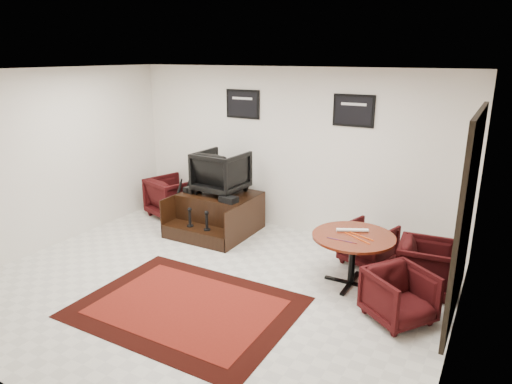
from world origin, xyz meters
TOP-DOWN VIEW (x-y plane):
  - ground at (0.00, 0.00)m, footprint 6.00×6.00m
  - room_shell at (0.41, 0.12)m, footprint 6.02×5.02m
  - area_rug at (0.09, -0.57)m, footprint 2.60×1.95m
  - shine_podium at (-1.01, 1.77)m, footprint 1.29×1.33m
  - shine_chair at (-1.01, 1.90)m, footprint 0.83×0.78m
  - shoes_pair at (-1.47, 1.68)m, footprint 0.26×0.29m
  - polish_kit at (-0.60, 1.50)m, footprint 0.31×0.23m
  - umbrella_black at (-1.76, 1.57)m, footprint 0.35×0.13m
  - umbrella_hooked at (-1.77, 1.83)m, footprint 0.33×0.12m
  - armchair_side at (-2.19, 2.00)m, footprint 0.99×0.96m
  - meeting_table at (1.66, 0.99)m, footprint 1.09×1.09m
  - table_chair_back at (1.67, 1.75)m, footprint 0.81×0.78m
  - table_chair_window at (2.56, 1.34)m, footprint 0.72×0.76m
  - table_chair_corner at (2.41, 0.42)m, footprint 0.90×0.91m
  - paper_roll at (1.61, 1.10)m, footprint 0.40×0.23m
  - table_clutter at (1.70, 0.92)m, footprint 0.56×0.37m

SIDE VIEW (x-z plane):
  - ground at x=0.00m, z-range 0.00..0.00m
  - area_rug at x=0.09m, z-range 0.00..0.01m
  - shine_podium at x=-1.01m, z-range -0.03..0.64m
  - table_chair_back at x=1.67m, z-range 0.00..0.68m
  - table_chair_corner at x=2.41m, z-range 0.00..0.69m
  - table_chair_window at x=2.56m, z-range 0.00..0.73m
  - armchair_side at x=-2.19m, z-range 0.00..0.83m
  - umbrella_hooked at x=-1.77m, z-range 0.00..0.89m
  - umbrella_black at x=-1.76m, z-range 0.00..0.94m
  - meeting_table at x=1.66m, z-range 0.27..0.98m
  - shoes_pair at x=-1.47m, z-range 0.66..0.76m
  - polish_kit at x=-0.60m, z-range 0.66..0.76m
  - table_clutter at x=1.70m, z-range 0.71..0.72m
  - paper_roll at x=1.61m, z-range 0.71..0.76m
  - shine_chair at x=-1.01m, z-range 0.66..1.48m
  - room_shell at x=0.41m, z-range 0.38..3.19m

